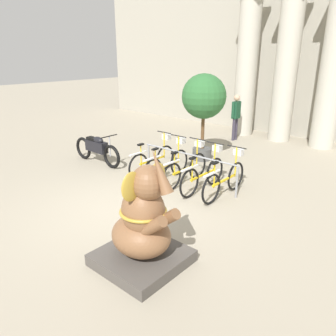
{
  "coord_description": "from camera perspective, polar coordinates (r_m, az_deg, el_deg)",
  "views": [
    {
      "loc": [
        4.68,
        -4.15,
        3.09
      ],
      "look_at": [
        0.82,
        0.32,
        1.0
      ],
      "focal_mm": 35.0,
      "sensor_mm": 36.0,
      "label": 1
    }
  ],
  "objects": [
    {
      "name": "bicycle_4",
      "position": [
        7.46,
        9.91,
        -1.88
      ],
      "size": [
        0.48,
        1.72,
        1.08
      ],
      "color": "black",
      "rests_on": "ground_plane"
    },
    {
      "name": "column_right",
      "position": [
        12.18,
        26.8,
        15.28
      ],
      "size": [
        1.0,
        1.0,
        5.16
      ],
      "color": "#BCB7A8",
      "rests_on": "ground_plane"
    },
    {
      "name": "motorcycle",
      "position": [
        9.77,
        -12.29,
        3.35
      ],
      "size": [
        2.0,
        0.55,
        0.93
      ],
      "color": "black",
      "rests_on": "ground_plane"
    },
    {
      "name": "potted_tree",
      "position": [
        9.7,
        6.26,
        11.76
      ],
      "size": [
        1.29,
        1.29,
        2.55
      ],
      "color": "#4C4C4C",
      "rests_on": "ground_plane"
    },
    {
      "name": "column_left",
      "position": [
        13.3,
        13.57,
        16.93
      ],
      "size": [
        1.0,
        1.0,
        5.16
      ],
      "color": "#BCB7A8",
      "rests_on": "ground_plane"
    },
    {
      "name": "bicycle_0",
      "position": [
        8.72,
        -2.58,
        1.57
      ],
      "size": [
        0.48,
        1.72,
        1.08
      ],
      "color": "black",
      "rests_on": "ground_plane"
    },
    {
      "name": "elephant_statue",
      "position": [
        4.94,
        -4.34,
        -10.23
      ],
      "size": [
        1.23,
        1.23,
        1.92
      ],
      "color": "#4C4742",
      "rests_on": "ground_plane"
    },
    {
      "name": "column_middle",
      "position": [
        12.66,
        19.92,
        16.24
      ],
      "size": [
        1.0,
        1.0,
        5.16
      ],
      "color": "#BCB7A8",
      "rests_on": "ground_plane"
    },
    {
      "name": "ground_plane",
      "position": [
        6.98,
        -6.87,
        -6.97
      ],
      "size": [
        60.0,
        60.0,
        0.0
      ],
      "primitive_type": "plane",
      "color": "#9E937F"
    },
    {
      "name": "person_pedestrian",
      "position": [
        12.35,
        11.74,
        9.3
      ],
      "size": [
        0.22,
        0.47,
        1.67
      ],
      "color": "#383342",
      "rests_on": "ground_plane"
    },
    {
      "name": "bicycle_1",
      "position": [
        8.33,
        -0.09,
        0.71
      ],
      "size": [
        0.48,
        1.72,
        1.08
      ],
      "color": "black",
      "rests_on": "ground_plane"
    },
    {
      "name": "bike_rack",
      "position": [
        8.05,
        3.57,
        1.25
      ],
      "size": [
        2.82,
        0.05,
        0.77
      ],
      "color": "gray",
      "rests_on": "ground_plane"
    },
    {
      "name": "building_facade",
      "position": [
        13.59,
        21.75,
        17.78
      ],
      "size": [
        20.0,
        0.2,
        6.0
      ],
      "color": "#A39E8E",
      "rests_on": "ground_plane"
    },
    {
      "name": "bicycle_3",
      "position": [
        7.7,
        6.23,
        -1.0
      ],
      "size": [
        0.48,
        1.72,
        1.08
      ],
      "color": "black",
      "rests_on": "ground_plane"
    },
    {
      "name": "bicycle_2",
      "position": [
        8.04,
        3.18,
        -0.02
      ],
      "size": [
        0.48,
        1.72,
        1.08
      ],
      "color": "black",
      "rests_on": "ground_plane"
    }
  ]
}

